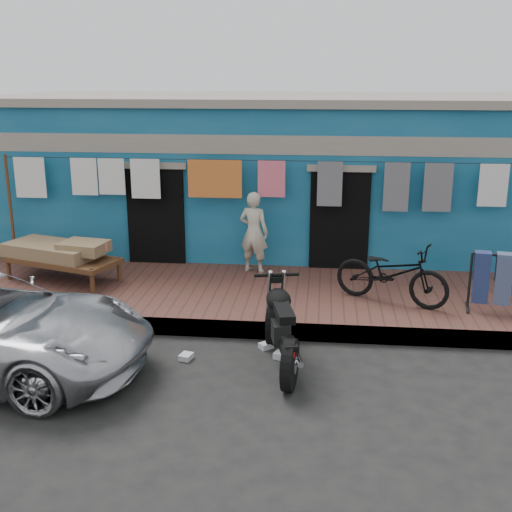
{
  "coord_description": "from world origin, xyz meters",
  "views": [
    {
      "loc": [
        1.0,
        -7.29,
        3.83
      ],
      "look_at": [
        0.0,
        2.0,
        1.15
      ],
      "focal_mm": 45.0,
      "sensor_mm": 36.0,
      "label": 1
    }
  ],
  "objects_px": {
    "seated_person": "(254,232)",
    "charpoy": "(63,261)",
    "bicycle": "(392,267)",
    "motorcycle": "(282,325)"
  },
  "relations": [
    {
      "from": "motorcycle",
      "to": "charpoy",
      "type": "xyz_separation_m",
      "value": [
        -4.07,
        2.52,
        0.03
      ]
    },
    {
      "from": "seated_person",
      "to": "charpoy",
      "type": "relative_size",
      "value": 0.65
    },
    {
      "from": "seated_person",
      "to": "charpoy",
      "type": "distance_m",
      "value": 3.46
    },
    {
      "from": "bicycle",
      "to": "charpoy",
      "type": "xyz_separation_m",
      "value": [
        -5.7,
        0.54,
        -0.25
      ]
    },
    {
      "from": "seated_person",
      "to": "motorcycle",
      "type": "distance_m",
      "value": 3.51
    },
    {
      "from": "seated_person",
      "to": "motorcycle",
      "type": "bearing_deg",
      "value": 118.11
    },
    {
      "from": "seated_person",
      "to": "bicycle",
      "type": "bearing_deg",
      "value": 164.91
    },
    {
      "from": "bicycle",
      "to": "motorcycle",
      "type": "relative_size",
      "value": 0.99
    },
    {
      "from": "seated_person",
      "to": "motorcycle",
      "type": "relative_size",
      "value": 0.81
    },
    {
      "from": "seated_person",
      "to": "charpoy",
      "type": "bearing_deg",
      "value": 30.47
    }
  ]
}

